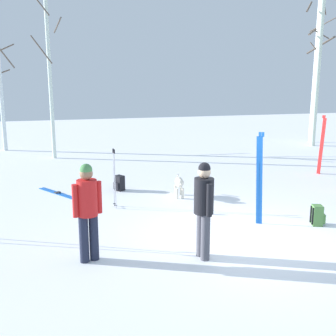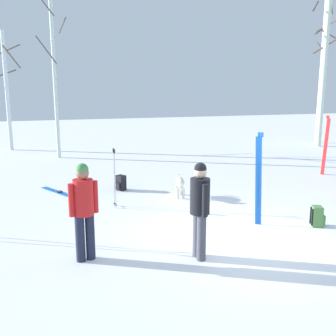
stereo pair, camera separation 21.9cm
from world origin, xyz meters
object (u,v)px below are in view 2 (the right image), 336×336
ski_poles_0 (115,176)px  water_bottle_0 (196,209)px  backpack_0 (317,217)px  birch_tree_0 (7,89)px  backpack_1 (121,183)px  birch_tree_3 (322,68)px  ski_pair_lying_0 (60,193)px  person_2 (84,206)px  birch_tree_1 (55,79)px  ski_pair_planted_1 (259,180)px  person_0 (200,204)px  ski_pair_planted_0 (326,146)px  birch_tree_2 (324,69)px  dog (180,183)px

ski_poles_0 → water_bottle_0: bearing=-32.7°
backpack_0 → birch_tree_0: (-7.06, 13.20, 2.62)m
ski_poles_0 → backpack_1: bearing=74.5°
water_bottle_0 → birch_tree_0: (-4.88, 11.64, 2.73)m
birch_tree_3 → ski_poles_0: bearing=-146.2°
ski_pair_lying_0 → water_bottle_0: bearing=-43.7°
person_2 → birch_tree_1: size_ratio=0.27×
person_2 → backpack_0: (4.94, 0.23, -0.77)m
ski_pair_planted_1 → birch_tree_0: birch_tree_0 is taller
person_0 → ski_pair_planted_0: size_ratio=0.85×
backpack_0 → birch_tree_2: bearing=52.2°
person_2 → backpack_0: 5.01m
ski_pair_planted_1 → backpack_1: size_ratio=4.60×
birch_tree_2 → ski_pair_planted_1: bearing=-133.3°
water_bottle_0 → birch_tree_1: birch_tree_1 is taller
backpack_0 → birch_tree_1: (-4.99, 10.32, 3.05)m
backpack_1 → birch_tree_3: birch_tree_3 is taller
birch_tree_1 → ski_poles_0: bearing=-82.0°
birch_tree_0 → water_bottle_0: bearing=-67.2°
birch_tree_1 → person_2: bearing=-89.7°
person_2 → ski_poles_0: bearing=70.7°
birch_tree_3 → backpack_0: bearing=-127.4°
ski_pair_planted_0 → ski_pair_planted_1: ski_pair_planted_1 is taller
dog → person_0: bearing=-104.1°
backpack_0 → ski_pair_planted_0: bearing=50.2°
person_2 → birch_tree_1: 10.79m
ski_pair_planted_0 → ski_pair_planted_1: (-4.69, -3.71, 0.00)m
birch_tree_1 → birch_tree_2: birch_tree_2 is taller
dog → birch_tree_3: (10.42, 7.85, 3.49)m
person_2 → birch_tree_2: bearing=38.7°
ski_poles_0 → birch_tree_0: birch_tree_0 is taller
dog → backpack_1: (-1.40, 1.22, -0.17)m
ski_pair_planted_0 → birch_tree_0: 14.00m
backpack_1 → birch_tree_1: bearing=103.9°
person_2 → ski_pair_planted_1: size_ratio=0.85×
birch_tree_1 → backpack_1: bearing=-76.1°
dog → water_bottle_0: (-0.10, -1.47, -0.28)m
birch_tree_1 → birch_tree_3: birch_tree_3 is taller
birch_tree_0 → backpack_0: bearing=-61.9°
person_2 → birch_tree_0: birch_tree_0 is taller
ski_pair_lying_0 → birch_tree_2: size_ratio=0.23×
ski_pair_planted_0 → water_bottle_0: bearing=-155.1°
dog → birch_tree_1: (-2.91, 7.29, 2.88)m
person_0 → birch_tree_2: birch_tree_2 is taller
ski_pair_lying_0 → birch_tree_0: 9.39m
birch_tree_3 → person_0: bearing=-134.4°
backpack_0 → backpack_1: bearing=129.4°
ski_pair_planted_1 → ski_pair_planted_0: bearing=38.4°
person_2 → birch_tree_3: 17.55m
backpack_1 → birch_tree_3: bearing=29.3°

